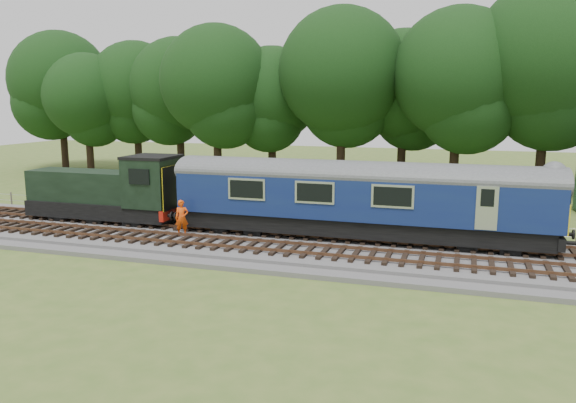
% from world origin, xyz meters
% --- Properties ---
extents(ground, '(120.00, 120.00, 0.00)m').
position_xyz_m(ground, '(0.00, 0.00, 0.00)').
color(ground, '#466525').
rests_on(ground, ground).
extents(ballast, '(70.00, 7.00, 0.35)m').
position_xyz_m(ballast, '(0.00, 0.00, 0.17)').
color(ballast, '#4C4C4F').
rests_on(ballast, ground).
extents(track_north, '(67.20, 2.40, 0.21)m').
position_xyz_m(track_north, '(0.00, 1.40, 0.42)').
color(track_north, black).
rests_on(track_north, ballast).
extents(track_south, '(67.20, 2.40, 0.21)m').
position_xyz_m(track_south, '(0.00, -1.60, 0.42)').
color(track_south, black).
rests_on(track_south, ballast).
extents(fence, '(64.00, 0.12, 1.00)m').
position_xyz_m(fence, '(0.00, 4.50, 0.00)').
color(fence, '#6B6054').
rests_on(fence, ground).
extents(tree_line, '(70.00, 8.00, 18.00)m').
position_xyz_m(tree_line, '(0.00, 22.00, 0.00)').
color(tree_line, black).
rests_on(tree_line, ground).
extents(dmu_railcar, '(18.05, 2.86, 3.88)m').
position_xyz_m(dmu_railcar, '(5.83, 1.40, 2.61)').
color(dmu_railcar, black).
rests_on(dmu_railcar, ground).
extents(shunter_loco, '(8.91, 2.60, 3.38)m').
position_xyz_m(shunter_loco, '(-8.10, 1.40, 1.97)').
color(shunter_loco, black).
rests_on(shunter_loco, ground).
extents(worker, '(0.78, 0.70, 1.80)m').
position_xyz_m(worker, '(-2.61, -0.61, 1.25)').
color(worker, '#F44C0C').
rests_on(worker, ballast).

